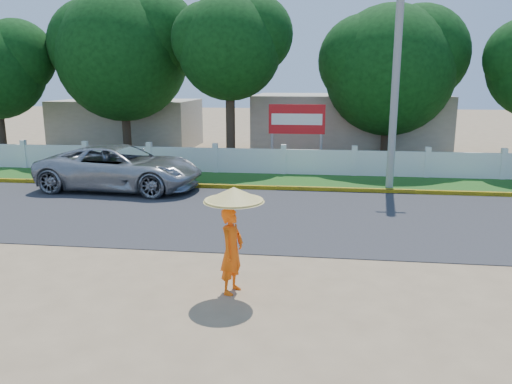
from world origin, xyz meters
TOP-DOWN VIEW (x-y plane):
  - ground at (0.00, 0.00)m, footprint 120.00×120.00m
  - road at (0.00, 4.50)m, footprint 60.00×7.00m
  - grass_verge at (0.00, 9.75)m, footprint 60.00×3.50m
  - curb at (0.00, 8.05)m, footprint 40.00×0.18m
  - fence at (0.00, 11.20)m, footprint 40.00×0.10m
  - building_near at (3.00, 18.00)m, footprint 10.00×6.00m
  - building_far at (-10.00, 19.00)m, footprint 8.00×5.00m
  - utility_pole at (4.21, 8.98)m, footprint 0.28×0.28m
  - vehicle at (-5.78, 7.41)m, footprint 6.17×3.12m
  - monk_with_parasol at (-0.04, -1.11)m, footprint 1.16×1.16m
  - billboard at (0.49, 12.30)m, footprint 2.50×0.13m
  - tree_row at (0.41, 14.48)m, footprint 35.70×7.71m

SIDE VIEW (x-z plane):
  - ground at x=0.00m, z-range 0.00..0.00m
  - road at x=0.00m, z-range 0.00..0.02m
  - grass_verge at x=0.00m, z-range 0.00..0.03m
  - curb at x=0.00m, z-range 0.00..0.16m
  - fence at x=0.00m, z-range 0.00..1.10m
  - vehicle at x=-5.78m, z-range 0.00..1.67m
  - monk_with_parasol at x=-0.04m, z-range 0.32..2.42m
  - building_far at x=-10.00m, z-range 0.00..2.80m
  - building_near at x=3.00m, z-range 0.00..3.20m
  - billboard at x=0.49m, z-range 0.67..3.62m
  - utility_pole at x=4.21m, z-range 0.00..8.41m
  - tree_row at x=0.41m, z-range 0.69..9.23m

